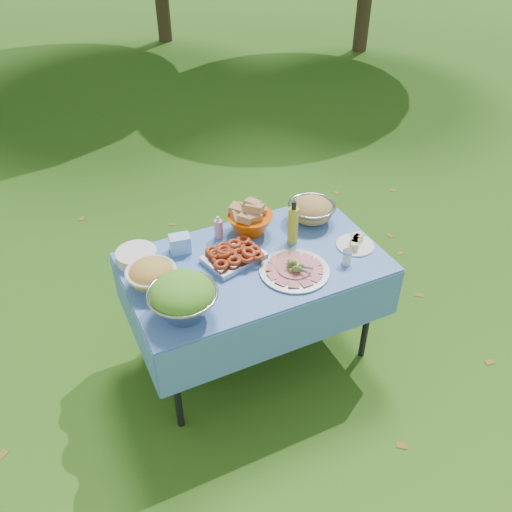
{
  "coord_description": "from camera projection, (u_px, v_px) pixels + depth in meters",
  "views": [
    {
      "loc": [
        -1.03,
        -2.19,
        2.69
      ],
      "look_at": [
        0.01,
        0.0,
        0.79
      ],
      "focal_mm": 38.0,
      "sensor_mm": 36.0,
      "label": 1
    }
  ],
  "objects": [
    {
      "name": "fried_tray",
      "position": [
        234.0,
        255.0,
        3.08
      ],
      "size": [
        0.37,
        0.3,
        0.08
      ],
      "primitive_type": "cube",
      "rotation": [
        0.0,
        0.0,
        0.25
      ],
      "color": "silver",
      "rests_on": "picnic_table"
    },
    {
      "name": "ground",
      "position": [
        255.0,
        352.0,
        3.56
      ],
      "size": [
        80.0,
        80.0,
        0.0
      ],
      "primitive_type": "plane",
      "color": "#13370A",
      "rests_on": "ground"
    },
    {
      "name": "charcuterie_platter",
      "position": [
        295.0,
        265.0,
        2.99
      ],
      "size": [
        0.43,
        0.43,
        0.09
      ],
      "primitive_type": "cylinder",
      "rotation": [
        0.0,
        0.0,
        -0.1
      ],
      "color": "#9EA0A4",
      "rests_on": "picnic_table"
    },
    {
      "name": "salad_bowl",
      "position": [
        183.0,
        297.0,
        2.68
      ],
      "size": [
        0.46,
        0.46,
        0.23
      ],
      "primitive_type": null,
      "rotation": [
        0.0,
        0.0,
        -0.4
      ],
      "color": "#96989F",
      "rests_on": "picnic_table"
    },
    {
      "name": "picnic_table",
      "position": [
        254.0,
        310.0,
        3.33
      ],
      "size": [
        1.46,
        0.86,
        0.76
      ],
      "primitive_type": "cube",
      "color": "#84B6FF",
      "rests_on": "ground"
    },
    {
      "name": "pasta_bowl_white",
      "position": [
        151.0,
        274.0,
        2.88
      ],
      "size": [
        0.35,
        0.35,
        0.15
      ],
      "primitive_type": null,
      "rotation": [
        0.0,
        0.0,
        0.38
      ],
      "color": "silver",
      "rests_on": "picnic_table"
    },
    {
      "name": "pasta_bowl_steel",
      "position": [
        312.0,
        210.0,
        3.38
      ],
      "size": [
        0.38,
        0.38,
        0.16
      ],
      "primitive_type": null,
      "rotation": [
        0.0,
        0.0,
        -0.38
      ],
      "color": "#96989F",
      "rests_on": "picnic_table"
    },
    {
      "name": "shaker",
      "position": [
        347.0,
        257.0,
        3.05
      ],
      "size": [
        0.07,
        0.07,
        0.09
      ],
      "primitive_type": "cylinder",
      "rotation": [
        0.0,
        0.0,
        -0.31
      ],
      "color": "silver",
      "rests_on": "picnic_table"
    },
    {
      "name": "wipes_box",
      "position": [
        180.0,
        244.0,
        3.14
      ],
      "size": [
        0.13,
        0.1,
        0.11
      ],
      "primitive_type": "cube",
      "rotation": [
        0.0,
        0.0,
        -0.14
      ],
      "color": "#92CAF6",
      "rests_on": "picnic_table"
    },
    {
      "name": "oil_bottle",
      "position": [
        293.0,
        222.0,
        3.16
      ],
      "size": [
        0.08,
        0.08,
        0.28
      ],
      "primitive_type": "cylinder",
      "rotation": [
        0.0,
        0.0,
        -0.43
      ],
      "color": "#AEB924",
      "rests_on": "picnic_table"
    },
    {
      "name": "cheese_plate",
      "position": [
        356.0,
        242.0,
        3.19
      ],
      "size": [
        0.28,
        0.28,
        0.06
      ],
      "primitive_type": "cylinder",
      "rotation": [
        0.0,
        0.0,
        -0.32
      ],
      "color": "silver",
      "rests_on": "picnic_table"
    },
    {
      "name": "bread_bowl",
      "position": [
        250.0,
        219.0,
        3.27
      ],
      "size": [
        0.3,
        0.3,
        0.19
      ],
      "primitive_type": null,
      "rotation": [
        0.0,
        0.0,
        -0.06
      ],
      "color": "#D74E00",
      "rests_on": "picnic_table"
    },
    {
      "name": "plate_stack",
      "position": [
        137.0,
        256.0,
        3.08
      ],
      "size": [
        0.24,
        0.24,
        0.07
      ],
      "primitive_type": "cylinder",
      "rotation": [
        0.0,
        0.0,
        -0.03
      ],
      "color": "silver",
      "rests_on": "picnic_table"
    },
    {
      "name": "sanitizer_bottle",
      "position": [
        218.0,
        227.0,
        3.23
      ],
      "size": [
        0.06,
        0.06,
        0.15
      ],
      "primitive_type": "cylinder",
      "rotation": [
        0.0,
        0.0,
        0.17
      ],
      "color": "pink",
      "rests_on": "picnic_table"
    }
  ]
}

